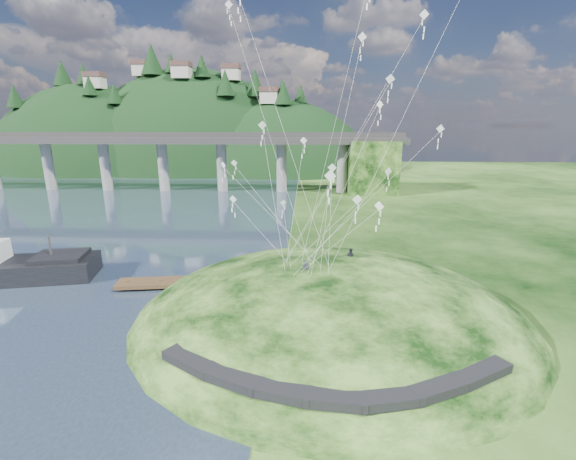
{
  "coord_description": "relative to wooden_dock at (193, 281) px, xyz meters",
  "views": [
    {
      "loc": [
        5.85,
        -29.37,
        16.61
      ],
      "look_at": [
        4.0,
        6.0,
        7.0
      ],
      "focal_mm": 24.0,
      "sensor_mm": 36.0,
      "label": 1
    }
  ],
  "objects": [
    {
      "name": "kite_flyers",
      "position": [
        14.79,
        -4.79,
        5.19
      ],
      "size": [
        4.96,
        4.53,
        1.71
      ],
      "color": "#262832",
      "rests_on": "ground"
    },
    {
      "name": "kite_swarm",
      "position": [
        14.02,
        -3.58,
        16.47
      ],
      "size": [
        20.13,
        12.39,
        20.11
      ],
      "color": "white",
      "rests_on": "ground"
    },
    {
      "name": "grass_hill",
      "position": [
        14.29,
        -6.39,
        -2.0
      ],
      "size": [
        36.0,
        32.0,
        13.0
      ],
      "color": "black",
      "rests_on": "ground"
    },
    {
      "name": "bridge",
      "position": [
        -20.17,
        61.68,
        9.2
      ],
      "size": [
        160.0,
        11.0,
        15.0
      ],
      "color": "#2D2B2B",
      "rests_on": "ground"
    },
    {
      "name": "far_ridge",
      "position": [
        -37.29,
        113.78,
        -7.94
      ],
      "size": [
        153.0,
        70.0,
        94.5
      ],
      "color": "black",
      "rests_on": "ground"
    },
    {
      "name": "footpath",
      "position": [
        13.75,
        -18.13,
        1.59
      ],
      "size": [
        22.29,
        5.84,
        0.83
      ],
      "color": "black",
      "rests_on": "ground"
    },
    {
      "name": "wooden_dock",
      "position": [
        0.0,
        0.0,
        0.0
      ],
      "size": [
        16.09,
        4.8,
        1.14
      ],
      "color": "#3D2A19",
      "rests_on": "ground"
    },
    {
      "name": "ground",
      "position": [
        6.29,
        -8.39,
        -0.5
      ],
      "size": [
        320.0,
        320.0,
        0.0
      ],
      "primitive_type": "plane",
      "color": "black",
      "rests_on": "ground"
    }
  ]
}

